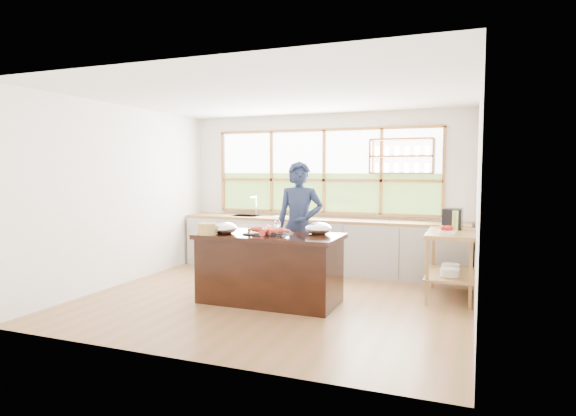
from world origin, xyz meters
The scene contains 18 objects.
ground_plane centered at (0.00, 0.00, 0.00)m, with size 5.00×5.00×0.00m, color #905A3B.
room_shell centered at (0.02, 0.51, 1.75)m, with size 5.02×4.52×2.71m.
back_counter centered at (-0.02, 1.94, 0.45)m, with size 4.90×0.63×0.90m.
right_shelf_unit centered at (2.19, 0.89, 0.60)m, with size 0.62×1.10×0.90m.
island centered at (0.00, -0.20, 0.45)m, with size 1.85×0.90×0.90m.
cook centered at (0.14, 0.55, 0.92)m, with size 0.67×0.44×1.85m, color #18213D.
potted_plant centered at (-0.30, 2.00, 1.05)m, with size 0.16×0.11×0.30m, color slate.
cutting_board centered at (-0.63, 1.94, 0.91)m, with size 0.40×0.30×0.01m, color #7ECD50.
espresso_machine centered at (2.19, 1.19, 1.05)m, with size 0.25×0.27×0.29m, color black.
wine_bottle centered at (2.24, 0.71, 1.05)m, with size 0.07×0.07×0.30m, color #92AE4E.
fruit_bowl centered at (2.14, 0.64, 0.95)m, with size 0.22×0.22×0.11m.
slate_board centered at (-0.02, -0.20, 0.91)m, with size 0.55×0.40×0.02m, color black.
lobster_pile centered at (0.00, -0.23, 0.96)m, with size 0.52×0.48×0.08m.
mixing_bowl_left centered at (-0.57, -0.36, 0.97)m, with size 0.33×0.33×0.16m, color silver.
mixing_bowl_right centered at (0.59, 0.01, 0.97)m, with size 0.34×0.34×0.17m, color silver.
wine_glass centered at (0.22, -0.48, 1.06)m, with size 0.08×0.08×0.22m.
wicker_basket centered at (-0.73, -0.54, 0.97)m, with size 0.23×0.23×0.15m, color #AD9149.
parchment_roll centered at (-0.80, -0.04, 0.94)m, with size 0.08×0.08×0.30m, color silver.
Camera 1 is at (2.45, -5.88, 1.73)m, focal length 30.00 mm.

